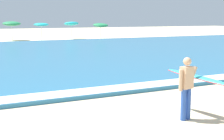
{
  "coord_description": "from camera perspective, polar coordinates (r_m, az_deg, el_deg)",
  "views": [
    {
      "loc": [
        -2.48,
        -6.15,
        2.77
      ],
      "look_at": [
        2.23,
        3.25,
        1.1
      ],
      "focal_mm": 52.91,
      "sensor_mm": 36.0,
      "label": 1
    }
  ],
  "objects": [
    {
      "name": "surf_foam",
      "position": [
        11.41,
        -13.34,
        -4.52
      ],
      "size": [
        120.0,
        1.05,
        0.01
      ],
      "primitive_type": "cube",
      "color": "white",
      "rests_on": "sea"
    },
    {
      "name": "surfer_with_board",
      "position": [
        9.31,
        13.73,
        -2.02
      ],
      "size": [
        1.14,
        2.42,
        1.73
      ],
      "color": "#284CA3",
      "rests_on": "ground"
    },
    {
      "name": "beach_umbrella_4",
      "position": [
        42.6,
        -16.96,
        7.67
      ],
      "size": [
        2.17,
        2.2,
        2.38
      ],
      "color": "beige",
      "rests_on": "ground"
    },
    {
      "name": "beach_umbrella_5",
      "position": [
        41.48,
        -12.13,
        7.68
      ],
      "size": [
        1.81,
        1.82,
        2.17
      ],
      "color": "beige",
      "rests_on": "ground"
    },
    {
      "name": "beach_umbrella_6",
      "position": [
        43.9,
        -7.05,
        7.96
      ],
      "size": [
        1.89,
        1.93,
        2.33
      ],
      "color": "beige",
      "rests_on": "ground"
    },
    {
      "name": "beach_umbrella_7",
      "position": [
        43.71,
        -1.98,
        7.76
      ],
      "size": [
        1.98,
        2.01,
        2.13
      ],
      "color": "beige",
      "rests_on": "ground"
    }
  ]
}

